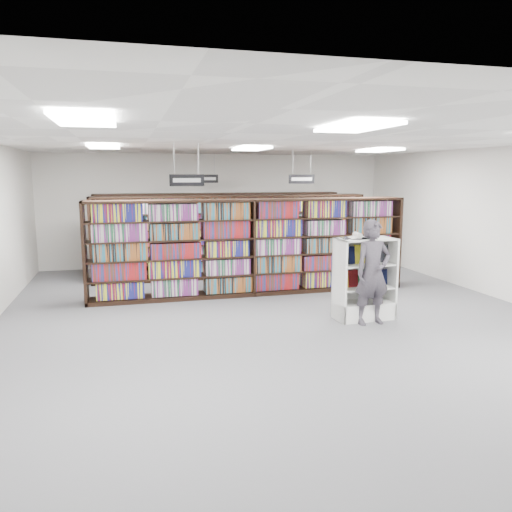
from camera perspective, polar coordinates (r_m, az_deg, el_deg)
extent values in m
plane|color=#535358|center=(9.24, 2.55, -7.16)|extent=(12.00, 12.00, 0.00)
cube|color=silver|center=(8.88, 2.70, 13.06)|extent=(10.00, 12.00, 0.10)
cube|color=white|center=(14.73, -4.35, 5.29)|extent=(10.00, 0.10, 3.20)
cube|color=black|center=(10.90, -0.52, 1.03)|extent=(7.00, 0.60, 2.10)
cube|color=maroon|center=(10.90, -0.52, 1.03)|extent=(6.88, 0.42, 1.98)
cube|color=black|center=(12.83, -2.71, 2.26)|extent=(7.00, 0.60, 2.10)
cube|color=maroon|center=(12.83, -2.71, 2.26)|extent=(6.88, 0.42, 1.98)
cube|color=black|center=(14.49, -4.11, 3.05)|extent=(7.00, 0.60, 2.10)
cube|color=maroon|center=(14.49, -4.11, 3.05)|extent=(6.88, 0.42, 1.98)
cylinder|color=#B2B2B7|center=(9.51, -9.35, 10.95)|extent=(0.01, 0.01, 0.58)
cylinder|color=#B2B2B7|center=(9.56, -6.58, 11.00)|extent=(0.01, 0.01, 0.58)
cube|color=black|center=(9.53, -7.91, 8.57)|extent=(0.65, 0.02, 0.22)
cube|color=silver|center=(9.52, -7.90, 8.57)|extent=(0.52, 0.00, 0.08)
cylinder|color=#B2B2B7|center=(12.11, 4.23, 10.65)|extent=(0.01, 0.01, 0.58)
cylinder|color=#B2B2B7|center=(12.27, 6.28, 10.60)|extent=(0.01, 0.01, 0.58)
cube|color=black|center=(12.19, 5.23, 8.75)|extent=(0.65, 0.02, 0.22)
cube|color=silver|center=(12.17, 5.25, 8.75)|extent=(0.52, 0.00, 0.08)
cylinder|color=#B2B2B7|center=(13.60, -6.71, 10.45)|extent=(0.01, 0.01, 0.58)
cylinder|color=#B2B2B7|center=(13.67, -4.79, 10.48)|extent=(0.01, 0.01, 0.58)
cube|color=black|center=(13.63, -5.72, 8.79)|extent=(0.65, 0.02, 0.22)
cube|color=silver|center=(13.62, -5.71, 8.79)|extent=(0.52, 0.00, 0.08)
cube|color=white|center=(5.50, -19.00, 14.52)|extent=(0.60, 1.20, 0.04)
cube|color=white|center=(6.09, 11.42, 14.27)|extent=(0.60, 1.20, 0.04)
cube|color=white|center=(10.48, -17.01, 11.87)|extent=(0.60, 1.20, 0.04)
cube|color=white|center=(10.80, -0.54, 12.17)|extent=(0.60, 1.20, 0.04)
cube|color=white|center=(11.90, 13.92, 11.64)|extent=(0.60, 1.20, 0.04)
cube|color=white|center=(9.41, 12.19, -6.05)|extent=(1.09, 0.58, 0.32)
cube|color=white|center=(9.03, 9.49, -2.79)|extent=(0.07, 0.53, 1.49)
cube|color=white|center=(9.53, 14.98, -2.34)|extent=(0.07, 0.53, 1.49)
cube|color=white|center=(9.49, 11.56, -2.27)|extent=(1.06, 0.08, 1.49)
cube|color=white|center=(9.15, 12.47, 1.91)|extent=(1.09, 0.58, 0.03)
cube|color=white|center=(9.31, 12.28, -3.53)|extent=(1.01, 0.54, 0.02)
cube|color=white|center=(9.22, 12.37, -0.95)|extent=(1.01, 0.54, 0.02)
cube|color=black|center=(9.04, 9.98, 0.03)|extent=(0.22, 0.08, 0.32)
cube|color=black|center=(9.12, 10.90, 0.08)|extent=(0.22, 0.08, 0.32)
cube|color=yellow|center=(9.20, 11.80, 0.13)|extent=(0.22, 0.08, 0.32)
cube|color=maroon|center=(9.28, 12.69, 0.18)|extent=(0.22, 0.08, 0.32)
cube|color=#184826|center=(9.36, 13.56, 0.23)|extent=(0.22, 0.08, 0.32)
cube|color=black|center=(9.45, 14.42, 0.27)|extent=(0.22, 0.08, 0.32)
cube|color=yellow|center=(9.13, 10.02, -2.66)|extent=(0.24, 0.07, 0.30)
cube|color=maroon|center=(9.22, 11.10, -2.58)|extent=(0.24, 0.07, 0.30)
cube|color=#184826|center=(9.31, 12.16, -2.49)|extent=(0.24, 0.07, 0.30)
cube|color=black|center=(9.41, 13.20, -2.41)|extent=(0.24, 0.07, 0.30)
cube|color=black|center=(9.51, 14.21, -2.33)|extent=(0.24, 0.07, 0.30)
cube|color=black|center=(9.10, 11.64, 2.04)|extent=(0.64, 0.43, 0.01)
cube|color=white|center=(9.04, 10.83, 2.08)|extent=(0.31, 0.35, 0.05)
cube|color=white|center=(9.16, 12.44, 2.12)|extent=(0.31, 0.35, 0.07)
cylinder|color=white|center=(9.08, 11.53, 2.36)|extent=(0.15, 0.31, 0.10)
imported|color=#443F49|center=(8.96, 13.18, -1.85)|extent=(0.70, 0.49, 1.85)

